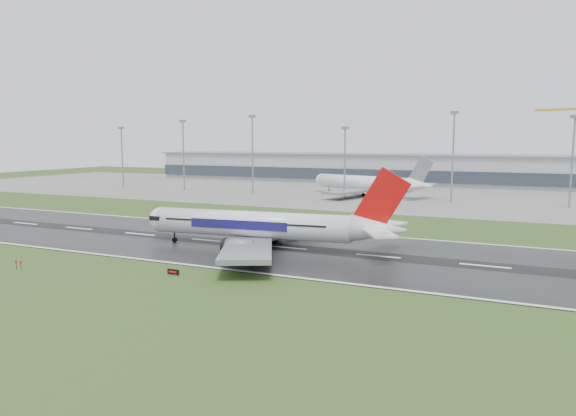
% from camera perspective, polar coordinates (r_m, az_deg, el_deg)
% --- Properties ---
extents(ground, '(520.00, 520.00, 0.00)m').
position_cam_1_polar(ground, '(134.21, -15.84, -2.78)').
color(ground, '#294418').
rests_on(ground, ground).
extents(runway, '(400.00, 45.00, 0.10)m').
position_cam_1_polar(runway, '(134.20, -15.85, -2.75)').
color(runway, black).
rests_on(runway, ground).
extents(apron, '(400.00, 130.00, 0.08)m').
position_cam_1_polar(apron, '(242.41, 3.59, 1.92)').
color(apron, slate).
rests_on(apron, ground).
extents(terminal, '(240.00, 36.00, 15.00)m').
position_cam_1_polar(terminal, '(298.56, 7.72, 4.32)').
color(terminal, '#989AA4').
rests_on(terminal, ground).
extents(main_airliner, '(63.05, 60.63, 16.96)m').
position_cam_1_polar(main_airliner, '(110.64, -2.11, -0.12)').
color(main_airliner, silver).
rests_on(main_airliner, runway).
extents(parked_airliner, '(69.83, 67.20, 16.70)m').
position_cam_1_polar(parked_airliner, '(221.97, 8.69, 3.52)').
color(parked_airliner, silver).
rests_on(parked_airliner, apron).
extents(runway_sign, '(2.30, 0.78, 1.04)m').
position_cam_1_polar(runway_sign, '(92.66, -12.38, -6.83)').
color(runway_sign, black).
rests_on(runway_sign, ground).
extents(floodmast_0, '(0.64, 0.64, 28.48)m').
position_cam_1_polar(floodmast_0, '(269.89, -17.59, 5.16)').
color(floodmast_0, gray).
rests_on(floodmast_0, ground).
extents(floodmast_1, '(0.64, 0.64, 31.16)m').
position_cam_1_polar(floodmast_1, '(247.05, -11.30, 5.50)').
color(floodmast_1, gray).
rests_on(floodmast_1, ground).
extents(floodmast_2, '(0.64, 0.64, 32.69)m').
position_cam_1_polar(floodmast_2, '(227.89, -3.89, 5.68)').
color(floodmast_2, gray).
rests_on(floodmast_2, ground).
extents(floodmast_3, '(0.64, 0.64, 27.33)m').
position_cam_1_polar(floodmast_3, '(211.38, 6.19, 4.79)').
color(floodmast_3, gray).
rests_on(floodmast_3, ground).
extents(floodmast_4, '(0.64, 0.64, 32.45)m').
position_cam_1_polar(floodmast_4, '(202.14, 17.50, 5.11)').
color(floodmast_4, gray).
rests_on(floodmast_4, ground).
extents(floodmast_5, '(0.64, 0.64, 30.28)m').
position_cam_1_polar(floodmast_5, '(201.15, 28.52, 4.24)').
color(floodmast_5, gray).
rests_on(floodmast_5, ground).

